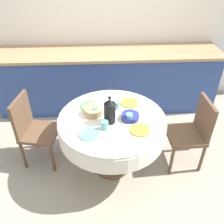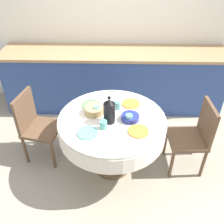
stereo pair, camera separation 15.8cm
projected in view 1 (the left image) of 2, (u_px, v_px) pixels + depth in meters
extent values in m
plane|color=#9E937F|center=(112.00, 165.00, 3.01)|extent=(12.00, 12.00, 0.00)
cube|color=silver|center=(106.00, 16.00, 3.56)|extent=(7.00, 0.05, 2.60)
cube|color=#2D4784|center=(108.00, 81.00, 3.80)|extent=(3.20, 0.60, 0.87)
cube|color=#A37F56|center=(107.00, 53.00, 3.54)|extent=(3.24, 0.64, 0.04)
cylinder|color=brown|center=(112.00, 164.00, 3.00)|extent=(0.44, 0.44, 0.04)
cylinder|color=brown|center=(112.00, 149.00, 2.85)|extent=(0.11, 0.11, 0.47)
cylinder|color=silver|center=(112.00, 127.00, 2.66)|extent=(1.14, 1.14, 0.18)
cylinder|color=silver|center=(112.00, 119.00, 2.59)|extent=(1.13, 1.13, 0.03)
cube|color=brown|center=(185.00, 135.00, 2.83)|extent=(0.42, 0.42, 0.04)
cube|color=brown|center=(205.00, 118.00, 2.71)|extent=(0.05, 0.38, 0.43)
cylinder|color=brown|center=(172.00, 161.00, 2.81)|extent=(0.04, 0.04, 0.39)
cylinder|color=brown|center=(163.00, 140.00, 3.09)|extent=(0.04, 0.04, 0.39)
cylinder|color=brown|center=(202.00, 159.00, 2.83)|extent=(0.04, 0.04, 0.39)
cylinder|color=brown|center=(191.00, 138.00, 3.12)|extent=(0.04, 0.04, 0.39)
cube|color=brown|center=(41.00, 133.00, 2.87)|extent=(0.47, 0.47, 0.04)
cube|color=brown|center=(21.00, 115.00, 2.75)|extent=(0.11, 0.38, 0.43)
cylinder|color=brown|center=(62.00, 138.00, 3.12)|extent=(0.04, 0.04, 0.39)
cylinder|color=brown|center=(53.00, 159.00, 2.84)|extent=(0.04, 0.04, 0.39)
cylinder|color=brown|center=(35.00, 135.00, 3.16)|extent=(0.04, 0.04, 0.39)
cylinder|color=brown|center=(23.00, 155.00, 2.88)|extent=(0.04, 0.04, 0.39)
cylinder|color=#60BCB7|center=(89.00, 134.00, 2.38)|extent=(0.20, 0.20, 0.01)
cylinder|color=#5BA39E|center=(105.00, 125.00, 2.42)|extent=(0.07, 0.07, 0.09)
cylinder|color=orange|center=(140.00, 130.00, 2.42)|extent=(0.20, 0.20, 0.01)
cylinder|color=#5BA39E|center=(129.00, 118.00, 2.52)|extent=(0.07, 0.07, 0.09)
cylinder|color=#5BA85B|center=(89.00, 106.00, 2.76)|extent=(0.20, 0.20, 0.01)
cylinder|color=#5BA39E|center=(96.00, 111.00, 2.62)|extent=(0.07, 0.07, 0.09)
cylinder|color=orange|center=(129.00, 103.00, 2.80)|extent=(0.20, 0.20, 0.01)
cylinder|color=#5BA39E|center=(116.00, 105.00, 2.70)|extent=(0.07, 0.07, 0.09)
cylinder|color=black|center=(110.00, 113.00, 2.48)|extent=(0.12, 0.12, 0.22)
cone|color=black|center=(110.00, 102.00, 2.39)|extent=(0.11, 0.11, 0.05)
sphere|color=black|center=(110.00, 98.00, 2.37)|extent=(0.04, 0.04, 0.04)
cylinder|color=tan|center=(94.00, 111.00, 2.63)|extent=(0.21, 0.21, 0.08)
cylinder|color=navy|center=(130.00, 116.00, 2.56)|extent=(0.19, 0.19, 0.05)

